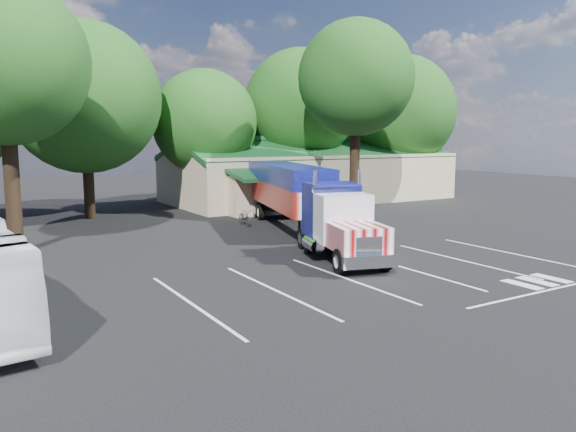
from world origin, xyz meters
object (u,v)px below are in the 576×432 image
bicycle (245,217)px  silver_sedan (343,202)px  woman (312,229)px  semi_truck (298,194)px

bicycle → silver_sedan: size_ratio=0.47×
woman → silver_sedan: woman is taller
woman → semi_truck: bearing=-34.8°
woman → silver_sedan: 14.29m
silver_sedan → bicycle: bearing=108.7°
woman → silver_sedan: bearing=-55.2°
semi_truck → silver_sedan: semi_truck is taller
bicycle → silver_sedan: 9.74m
woman → bicycle: woman is taller
semi_truck → bicycle: bearing=123.2°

